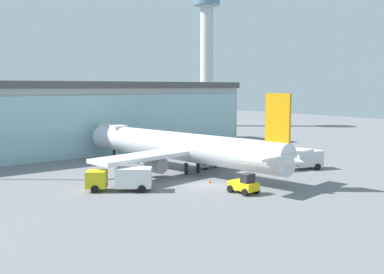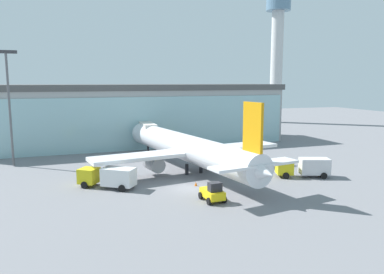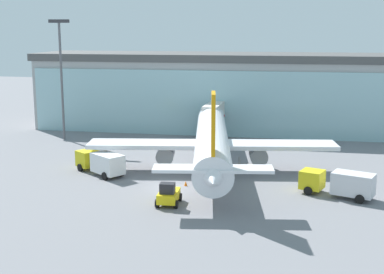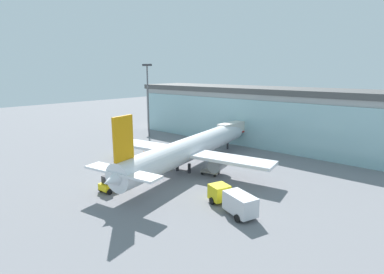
{
  "view_description": "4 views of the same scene",
  "coord_description": "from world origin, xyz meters",
  "views": [
    {
      "loc": [
        -32.42,
        -41.81,
        11.84
      ],
      "look_at": [
        3.73,
        7.79,
        4.9
      ],
      "focal_mm": 42.0,
      "sensor_mm": 36.0,
      "label": 1
    },
    {
      "loc": [
        -13.79,
        -43.34,
        13.3
      ],
      "look_at": [
        4.09,
        10.8,
        4.83
      ],
      "focal_mm": 35.0,
      "sensor_mm": 36.0,
      "label": 2
    },
    {
      "loc": [
        13.83,
        -53.37,
        16.62
      ],
      "look_at": [
        0.25,
        8.87,
        3.76
      ],
      "focal_mm": 50.0,
      "sensor_mm": 36.0,
      "label": 3
    },
    {
      "loc": [
        35.64,
        -27.32,
        16.31
      ],
      "look_at": [
        1.7,
        10.56,
        5.12
      ],
      "focal_mm": 28.0,
      "sensor_mm": 36.0,
      "label": 4
    }
  ],
  "objects": [
    {
      "name": "ground",
      "position": [
        0.0,
        0.0,
        0.0
      ],
      "size": [
        240.0,
        240.0,
        0.0
      ],
      "primitive_type": "plane",
      "color": "slate"
    },
    {
      "name": "terminal_building",
      "position": [
        0.0,
        35.5,
        6.35
      ],
      "size": [
        64.07,
        16.31,
        12.7
      ],
      "rotation": [
        0.0,
        0.0,
        0.03
      ],
      "color": "#A0A0A0",
      "rests_on": "ground"
    },
    {
      "name": "jet_bridge",
      "position": [
        0.1,
        27.2,
        4.27
      ],
      "size": [
        2.39,
        11.47,
        5.65
      ],
      "rotation": [
        0.0,
        0.0,
        1.56
      ],
      "color": "silver",
      "rests_on": "ground"
    },
    {
      "name": "apron_light_mast",
      "position": [
        -22.57,
        21.17,
        10.77
      ],
      "size": [
        3.2,
        0.4,
        18.07
      ],
      "color": "#59595E",
      "rests_on": "ground"
    },
    {
      "name": "airplane",
      "position": [
        2.68,
        8.99,
        3.49
      ],
      "size": [
        29.71,
        38.94,
        11.06
      ],
      "rotation": [
        0.0,
        0.0,
        1.76
      ],
      "color": "silver",
      "rests_on": "ground"
    },
    {
      "name": "catering_truck",
      "position": [
        -9.4,
        3.33,
        1.47
      ],
      "size": [
        7.25,
        5.97,
        2.65
      ],
      "rotation": [
        0.0,
        0.0,
        2.53
      ],
      "color": "yellow",
      "rests_on": "ground"
    },
    {
      "name": "fuel_truck",
      "position": [
        17.31,
        0.38,
        1.47
      ],
      "size": [
        7.62,
        4.47,
        2.65
      ],
      "rotation": [
        0.0,
        0.0,
        2.81
      ],
      "color": "yellow",
      "rests_on": "ground"
    },
    {
      "name": "baggage_cart",
      "position": [
        7.24,
        8.81,
        0.5
      ],
      "size": [
        3.08,
        2.18,
        1.5
      ],
      "rotation": [
        0.0,
        0.0,
        3.36
      ],
      "color": "#9E998C",
      "rests_on": "ground"
    },
    {
      "name": "pushback_tug",
      "position": [
        1.1,
        -5.68,
        0.97
      ],
      "size": [
        2.37,
        3.32,
        2.3
      ],
      "rotation": [
        0.0,
        0.0,
        1.65
      ],
      "color": "yellow",
      "rests_on": "ground"
    },
    {
      "name": "safety_cone_nose",
      "position": [
        1.31,
        0.81,
        0.28
      ],
      "size": [
        0.36,
        0.36,
        0.55
      ],
      "primitive_type": "cone",
      "color": "orange",
      "rests_on": "ground"
    },
    {
      "name": "safety_cone_wingtip",
      "position": [
        -10.81,
        9.86,
        0.28
      ],
      "size": [
        0.36,
        0.36,
        0.55
      ],
      "primitive_type": "cone",
      "color": "orange",
      "rests_on": "ground"
    }
  ]
}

